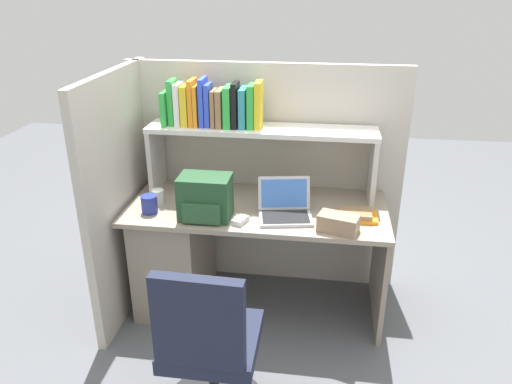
% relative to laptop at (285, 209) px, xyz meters
% --- Properties ---
extents(ground_plane, '(8.00, 8.00, 0.00)m').
position_rel_laptop_xyz_m(ground_plane, '(-0.18, 0.11, -0.78)').
color(ground_plane, '#595B60').
extents(desk, '(1.60, 0.70, 0.73)m').
position_rel_laptop_xyz_m(desk, '(-0.57, 0.11, -0.38)').
color(desk, gray).
rests_on(desk, ground_plane).
extents(cubicle_partition_rear, '(1.84, 0.05, 1.55)m').
position_rel_laptop_xyz_m(cubicle_partition_rear, '(-0.18, 0.49, -0.01)').
color(cubicle_partition_rear, '#BCB5A8').
rests_on(cubicle_partition_rear, ground_plane).
extents(cubicle_partition_left, '(0.05, 1.06, 1.55)m').
position_rel_laptop_xyz_m(cubicle_partition_left, '(-1.03, 0.06, -0.01)').
color(cubicle_partition_left, '#BCB5A8').
rests_on(cubicle_partition_left, ground_plane).
extents(overhead_hutch, '(1.44, 0.28, 0.45)m').
position_rel_laptop_xyz_m(overhead_hutch, '(-0.18, 0.31, 0.30)').
color(overhead_hutch, beige).
rests_on(overhead_hutch, desk).
extents(reference_books_on_shelf, '(0.62, 0.19, 0.30)m').
position_rel_laptop_xyz_m(reference_books_on_shelf, '(-0.49, 0.31, 0.53)').
color(reference_books_on_shelf, green).
rests_on(reference_books_on_shelf, overhead_hutch).
extents(laptop, '(0.35, 0.31, 0.22)m').
position_rel_laptop_xyz_m(laptop, '(0.00, 0.00, 0.00)').
color(laptop, '#B7BABF').
rests_on(laptop, desk).
extents(backpack, '(0.30, 0.23, 0.26)m').
position_rel_laptop_xyz_m(backpack, '(-0.46, -0.08, 0.08)').
color(backpack, '#264C2D').
rests_on(backpack, desk).
extents(computer_mouse, '(0.09, 0.12, 0.03)m').
position_rel_laptop_xyz_m(computer_mouse, '(-0.25, -0.12, -0.03)').
color(computer_mouse, silver).
rests_on(computer_mouse, desk).
extents(paper_cup, '(0.08, 0.08, 0.09)m').
position_rel_laptop_xyz_m(paper_cup, '(-0.80, 0.07, -0.00)').
color(paper_cup, white).
rests_on(paper_cup, desk).
extents(tissue_box, '(0.24, 0.18, 0.10)m').
position_rel_laptop_xyz_m(tissue_box, '(0.31, -0.15, -0.00)').
color(tissue_box, '#9E7F60').
rests_on(tissue_box, desk).
extents(snack_canister, '(0.10, 0.10, 0.11)m').
position_rel_laptop_xyz_m(snack_canister, '(-0.81, -0.06, 0.00)').
color(snack_canister, navy).
rests_on(snack_canister, desk).
extents(desk_book_stack, '(0.23, 0.16, 0.05)m').
position_rel_laptop_xyz_m(desk_book_stack, '(0.42, 0.03, -0.03)').
color(desk_book_stack, orange).
rests_on(desk_book_stack, desk).
extents(office_chair, '(0.52, 0.52, 0.93)m').
position_rel_laptop_xyz_m(office_chair, '(-0.27, -0.87, -0.39)').
color(office_chair, black).
rests_on(office_chair, ground_plane).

